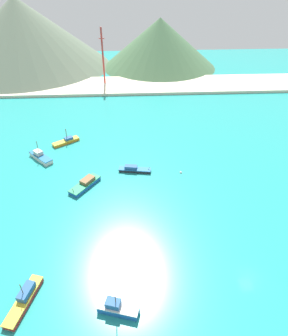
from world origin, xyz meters
TOP-DOWN VIEW (x-y plane):
  - ground at (0.00, 30.00)m, footprint 260.00×280.00m
  - fishing_boat_0 at (-41.82, -2.74)m, footprint 5.03×10.40m
  - fishing_boat_2 at (-25.19, -5.39)m, footprint 7.59×4.24m
  - fishing_boat_3 at (-43.24, 53.31)m, footprint 8.62×6.96m
  - fishing_boat_4 at (-21.28, 36.17)m, footprint 9.44×3.54m
  - fishing_boat_5 at (-34.49, 29.88)m, footprint 8.20×9.64m
  - fishing_boat_6 at (-49.51, 43.89)m, footprint 8.31×8.38m
  - buoy_0 at (-7.93, 34.63)m, footprint 0.69×0.69m
  - beach_strip at (0.00, 104.46)m, footprint 247.00×22.74m
  - hill_west at (-77.90, 138.53)m, footprint 90.99×90.99m
  - hill_central at (-4.75, 135.35)m, footprint 61.72×61.72m
  - radio_tower at (-33.32, 106.63)m, footprint 2.58×2.06m

SIDE VIEW (x-z plane):
  - ground at x=0.00m, z-range -0.50..0.00m
  - buoy_0 at x=-7.93m, z-range -0.22..0.47m
  - beach_strip at x=0.00m, z-range 0.00..1.20m
  - fishing_boat_4 at x=-21.28m, z-range -0.25..1.57m
  - fishing_boat_3 at x=-43.24m, z-range -1.84..3.17m
  - fishing_boat_5 at x=-34.49m, z-range -0.37..1.91m
  - fishing_boat_0 at x=-41.82m, z-range -1.60..3.23m
  - fishing_boat_6 at x=-49.51m, z-range -2.13..3.97m
  - fishing_boat_2 at x=-25.19m, z-range -2.54..4.57m
  - hill_central at x=-4.75m, z-range 0.00..24.90m
  - radio_tower at x=-33.32m, z-range 0.26..26.04m
  - hill_west at x=-77.90m, z-range 0.00..34.83m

